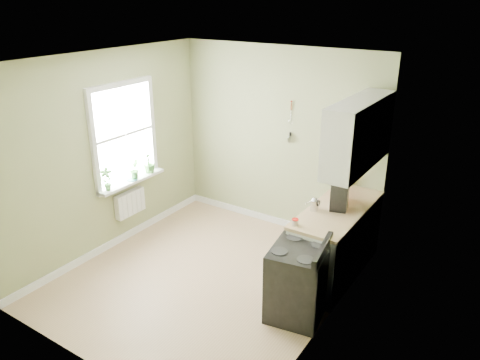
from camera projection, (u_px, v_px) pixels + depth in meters
The scene contains 21 objects.
floor at pixel (206, 278), 5.93m from camera, with size 3.20×3.60×0.02m, color tan.
ceiling at pixel (199, 58), 4.91m from camera, with size 3.20×3.60×0.02m, color white.
wall_back at pixel (279, 140), 6.82m from camera, with size 3.20×0.02×2.70m, color #969C6A.
wall_left at pixel (107, 154), 6.24m from camera, with size 0.02×3.60×2.70m, color #969C6A.
wall_right at pixel (333, 212), 4.60m from camera, with size 0.02×3.60×2.70m, color #969C6A.
base_cabinets at pixel (336, 242), 5.87m from camera, with size 0.60×1.60×0.87m, color silver.
countertop at pixel (338, 210), 5.71m from camera, with size 0.64×1.60×0.04m, color tan.
upper_cabinets at pixel (359, 134), 5.36m from camera, with size 0.35×1.40×0.80m, color silver.
window at pixel (124, 135), 6.38m from camera, with size 0.06×1.14×1.44m.
window_sill at pixel (132, 181), 6.59m from camera, with size 0.18×1.14×0.04m, color white.
radiator at pixel (130, 203), 6.69m from camera, with size 0.12×0.50×0.35m, color white.
wall_utensils at pixel (290, 128), 6.61m from camera, with size 0.02×0.14×0.58m.
stove at pixel (298, 281), 5.11m from camera, with size 0.69×0.76×0.95m.
stand_mixer at pixel (340, 190), 5.77m from camera, with size 0.29×0.37×0.41m.
kettle at pixel (314, 204), 5.61m from camera, with size 0.17×0.10×0.17m.
coffee_maker at pixel (339, 197), 5.61m from camera, with size 0.25×0.26×0.35m.
red_tray at pixel (343, 173), 6.32m from camera, with size 0.35×0.35×0.02m, color #B60D09.
jar at pixel (295, 222), 5.26m from camera, with size 0.08×0.08×0.08m.
plant_a at pixel (107, 179), 6.17m from camera, with size 0.17×0.12×0.32m, color #3A712D.
plant_b at pixel (134, 169), 6.57m from camera, with size 0.16×0.13×0.28m, color #3A712D.
plant_c at pixel (149, 163), 6.80m from camera, with size 0.17×0.17×0.30m, color #3A712D.
Camera 1 is at (3.12, -3.97, 3.36)m, focal length 35.00 mm.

